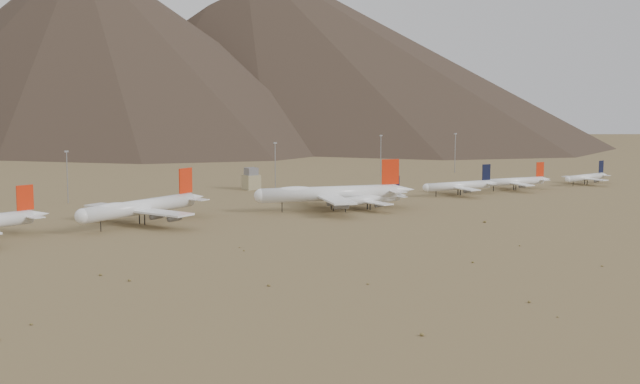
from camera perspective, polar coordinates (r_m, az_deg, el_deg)
ground at (r=374.21m, az=0.76°, el=-1.98°), size 3000.00×3000.00×0.00m
widebody_centre at (r=375.81m, az=-11.44°, el=-0.95°), size 68.50×54.79×21.39m
widebody_east at (r=409.26m, az=0.67°, el=-0.08°), size 74.28×59.15×22.94m
narrowbody_a at (r=412.17m, az=3.18°, el=-0.48°), size 44.53×31.90×14.68m
narrowbody_b at (r=469.84m, az=8.94°, el=0.41°), size 46.70×33.93×15.47m
narrowbody_c at (r=497.30m, az=12.41°, el=0.67°), size 44.16×32.36×14.74m
narrowbody_d at (r=534.49m, az=16.69°, el=0.92°), size 39.49×28.43×13.03m
control_tower at (r=489.98m, az=-4.42°, el=0.78°), size 8.00×8.00×12.00m
mast_west at (r=449.66m, az=-15.88°, el=1.11°), size 2.00×0.60×25.70m
mast_centre at (r=491.92m, az=-2.89°, el=1.86°), size 2.00×0.60×25.70m
mast_east at (r=559.62m, az=3.91°, el=2.49°), size 2.00×0.60×25.70m
mast_far_east at (r=584.20m, az=8.64°, el=2.62°), size 2.00×0.60×25.70m
desert_scrub at (r=301.42m, az=8.52°, el=-4.22°), size 427.16×162.36×0.84m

